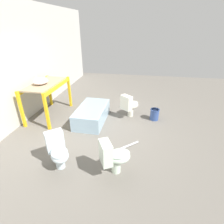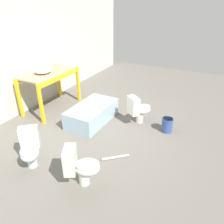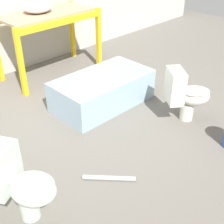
% 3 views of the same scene
% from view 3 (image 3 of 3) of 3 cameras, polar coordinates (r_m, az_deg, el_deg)
% --- Properties ---
extents(ground_plane, '(12.00, 12.00, 0.00)m').
position_cam_3_polar(ground_plane, '(4.30, -5.01, -0.77)').
color(ground_plane, '#666059').
extents(shelving_rack, '(1.62, 0.80, 1.05)m').
position_cam_3_polar(shelving_rack, '(5.33, -11.70, 15.56)').
color(shelving_rack, yellow).
rests_on(shelving_rack, ground_plane).
extents(sink_basin, '(0.46, 0.41, 0.25)m').
position_cam_3_polar(sink_basin, '(5.27, -13.46, 18.15)').
color(sink_basin, silver).
rests_on(sink_basin, shelving_rack).
extents(bathtub_main, '(1.43, 0.79, 0.44)m').
position_cam_3_polar(bathtub_main, '(4.46, -1.72, 4.38)').
color(bathtub_main, '#99B7CC').
rests_on(bathtub_main, ground_plane).
extents(toilet_far, '(0.65, 0.62, 0.72)m').
position_cam_3_polar(toilet_far, '(4.14, 13.38, 3.29)').
color(toilet_far, silver).
rests_on(toilet_far, ground_plane).
extents(toilet_extra, '(0.56, 0.66, 0.72)m').
position_cam_3_polar(toilet_extra, '(2.83, -16.37, -12.47)').
color(toilet_extra, silver).
rests_on(toilet_extra, ground_plane).
extents(loose_pipe, '(0.40, 0.44, 0.05)m').
position_cam_3_polar(loose_pipe, '(3.30, -0.55, -11.97)').
color(loose_pipe, '#B7B7BC').
rests_on(loose_pipe, ground_plane).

